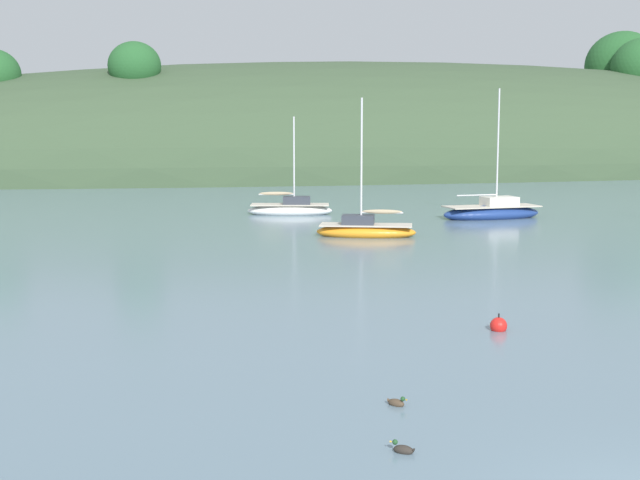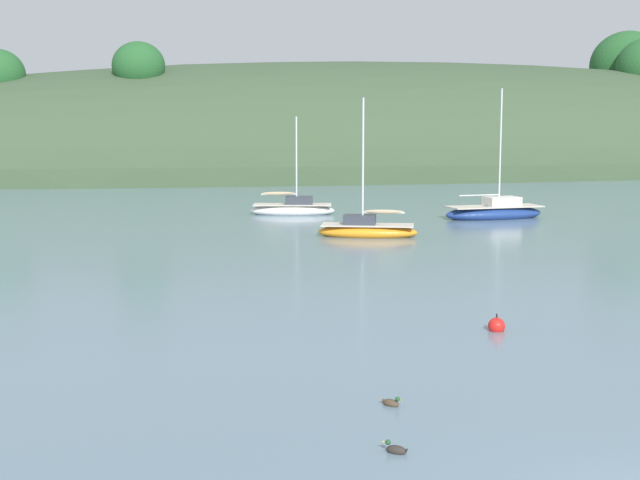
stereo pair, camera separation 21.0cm
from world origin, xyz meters
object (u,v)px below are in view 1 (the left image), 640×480
duck_trailing (403,449)px  duck_lead (397,403)px  sailboat_white_near (291,209)px  sailboat_blue_center (492,212)px  mooring_buoy_outer (499,326)px  sailboat_yellow_far (365,230)px

duck_trailing → duck_lead: same height
duck_lead → sailboat_white_near: bearing=80.9°
sailboat_blue_center → mooring_buoy_outer: sailboat_blue_center is taller
sailboat_white_near → sailboat_yellow_far: 10.57m
sailboat_blue_center → sailboat_yellow_far: bearing=-148.0°
sailboat_blue_center → sailboat_white_near: (-10.39, 4.80, -0.04)m
sailboat_blue_center → sailboat_yellow_far: (-9.13, -5.70, -0.04)m
sailboat_white_near → sailboat_blue_center: bearing=-24.8°
sailboat_yellow_far → mooring_buoy_outer: 18.81m
mooring_buoy_outer → duck_lead: bearing=-131.9°
sailboat_white_near → mooring_buoy_outer: sailboat_white_near is taller
sailboat_yellow_far → duck_trailing: sailboat_yellow_far is taller
mooring_buoy_outer → duck_lead: size_ratio=1.41×
sailboat_blue_center → duck_trailing: size_ratio=19.24×
sailboat_yellow_far → duck_lead: sailboat_yellow_far is taller
duck_trailing → duck_lead: (0.68, 2.28, 0.00)m
sailboat_blue_center → mooring_buoy_outer: 26.89m
sailboat_yellow_far → duck_trailing: size_ratio=17.26×
sailboat_white_near → sailboat_yellow_far: (1.26, -10.50, -0.00)m
duck_trailing → sailboat_white_near: bearing=80.4°
mooring_buoy_outer → duck_trailing: mooring_buoy_outer is taller
sailboat_yellow_far → duck_trailing: bearing=-106.0°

